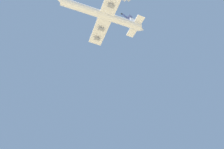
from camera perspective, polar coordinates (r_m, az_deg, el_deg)
carrier_jet at (r=133.62m, az=-2.67°, el=21.29°), size 57.85×64.20×19.08m
chase_jet_lead at (r=159.28m, az=5.76°, el=20.61°), size 9.77×14.79×4.00m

